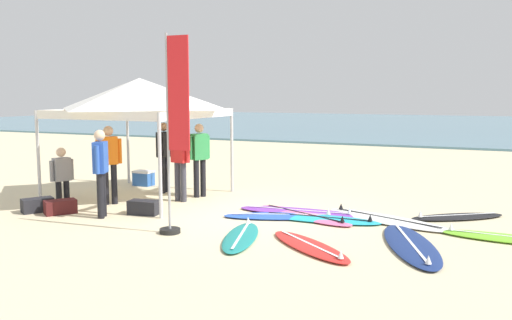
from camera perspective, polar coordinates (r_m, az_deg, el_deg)
ground_plane at (r=10.85m, az=-1.10°, el=-5.67°), size 80.00×80.00×0.00m
sea at (r=42.81m, az=17.79°, el=3.61°), size 80.00×36.00×0.10m
canopy_tent at (r=12.46m, az=-12.30°, el=6.89°), size 3.22×3.22×2.75m
surfboard_black at (r=11.08m, az=20.64°, el=-5.67°), size 1.87×1.54×0.19m
surfboard_navy at (r=8.85m, az=16.19°, el=-8.68°), size 1.55×2.65×0.19m
surfboard_pink at (r=10.57m, az=5.13°, el=-5.86°), size 2.43×1.59×0.19m
surfboard_white at (r=10.46m, az=13.74°, el=-6.17°), size 2.67×1.61×0.19m
surfboard_lime at (r=9.80m, az=25.05°, el=-7.54°), size 2.14×0.71×0.19m
surfboard_red at (r=8.48m, az=5.78°, el=-9.12°), size 1.89×1.70×0.19m
surfboard_blue at (r=10.46m, az=2.74°, el=-5.97°), size 2.29×1.41×0.19m
surfboard_cyan at (r=10.31m, az=6.76°, el=-6.21°), size 2.40×0.76×0.19m
surfboard_purple at (r=10.85m, az=4.62°, el=-5.51°), size 2.54×0.84×0.19m
surfboard_teal at (r=8.97m, az=-1.61°, el=-8.17°), size 1.04×2.00×0.19m
person_blue at (r=10.74m, az=-16.24°, el=-0.74°), size 0.35×0.51×1.71m
person_green at (r=12.45m, az=-6.05°, el=0.55°), size 0.37×0.49×1.71m
person_orange at (r=11.97m, az=-15.39°, el=0.07°), size 0.41×0.43×1.71m
person_red at (r=11.98m, az=-8.10°, el=0.26°), size 0.54×0.29×1.71m
person_black at (r=13.11m, az=-9.76°, el=0.82°), size 0.24×0.55×1.71m
person_grey at (r=12.78m, az=-20.00°, el=-1.18°), size 0.34×0.51×1.20m
banner_flag at (r=9.12m, az=-8.74°, el=1.82°), size 0.60×0.36×3.40m
gear_bag_near_tent at (r=11.81m, az=-22.27°, el=-4.47°), size 0.58×0.68×0.28m
gear_bag_by_pole at (r=10.94m, az=-11.86°, el=-4.97°), size 0.64×0.41×0.28m
gear_bag_on_sand at (r=11.46m, az=-20.14°, el=-4.72°), size 0.60×0.68×0.28m
cooler_box at (r=14.34m, az=-11.90°, el=-1.89°), size 0.50×0.36×0.39m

